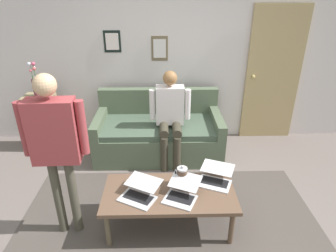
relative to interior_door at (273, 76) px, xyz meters
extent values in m
plane|color=#6F625E|center=(1.63, 2.11, -1.02)|extent=(7.68, 7.68, 0.00)
cube|color=#4D4540|center=(1.63, 2.09, -1.02)|extent=(3.16, 2.10, 0.01)
cube|color=silver|center=(1.63, -0.09, 0.33)|extent=(7.04, 0.10, 2.70)
cube|color=brown|center=(1.72, -0.04, 0.41)|extent=(0.24, 0.02, 0.36)
cube|color=silver|center=(1.72, -0.03, 0.41)|extent=(0.18, 0.00, 0.27)
cube|color=black|center=(2.40, -0.04, 0.51)|extent=(0.24, 0.02, 0.31)
cube|color=silver|center=(2.40, -0.03, 0.51)|extent=(0.19, 0.00, 0.24)
cube|color=tan|center=(0.00, 0.00, 0.00)|extent=(0.82, 0.05, 2.05)
sphere|color=tan|center=(0.31, 0.04, 0.00)|extent=(0.06, 0.06, 0.06)
cube|color=#55634B|center=(1.75, 0.53, -0.81)|extent=(1.79, 0.91, 0.42)
cube|color=#485A48|center=(1.75, 0.55, -0.56)|extent=(1.55, 0.83, 0.08)
cube|color=#55634B|center=(1.75, 0.15, -0.37)|extent=(1.79, 0.14, 0.46)
cube|color=#55634B|center=(0.91, 0.53, -0.50)|extent=(0.12, 0.91, 0.20)
cube|color=#55634B|center=(2.58, 0.53, -0.50)|extent=(0.12, 0.91, 0.20)
cube|color=brown|center=(1.63, 1.99, -0.61)|extent=(1.31, 0.64, 0.04)
cylinder|color=brown|center=(1.04, 2.25, -0.83)|extent=(0.05, 0.05, 0.39)
cylinder|color=brown|center=(2.22, 2.25, -0.83)|extent=(0.05, 0.05, 0.39)
cylinder|color=brown|center=(1.04, 1.74, -0.83)|extent=(0.05, 0.05, 0.39)
cylinder|color=brown|center=(2.22, 1.74, -0.83)|extent=(0.05, 0.05, 0.39)
cube|color=silver|center=(1.94, 2.10, -0.59)|extent=(0.40, 0.35, 0.01)
cube|color=black|center=(1.93, 2.08, -0.58)|extent=(0.31, 0.25, 0.00)
cube|color=silver|center=(1.88, 1.99, -0.48)|extent=(0.39, 0.34, 0.04)
cube|color=#A7DDDE|center=(1.88, 1.99, -0.48)|extent=(0.35, 0.31, 0.03)
cube|color=silver|center=(1.54, 2.12, -0.59)|extent=(0.36, 0.33, 0.01)
cube|color=black|center=(1.53, 2.10, -0.58)|extent=(0.28, 0.23, 0.00)
cube|color=silver|center=(1.48, 1.99, -0.47)|extent=(0.36, 0.32, 0.06)
cube|color=white|center=(1.48, 1.99, -0.47)|extent=(0.32, 0.29, 0.05)
cube|color=silver|center=(1.17, 1.88, -0.59)|extent=(0.39, 0.34, 0.01)
cube|color=black|center=(1.16, 1.86, -0.58)|extent=(0.31, 0.23, 0.00)
cube|color=silver|center=(1.12, 1.76, -0.47)|extent=(0.38, 0.33, 0.03)
cube|color=black|center=(1.12, 1.77, -0.47)|extent=(0.35, 0.29, 0.02)
cylinder|color=#4C3323|center=(1.50, 1.88, -0.50)|extent=(0.10, 0.10, 0.19)
cylinder|color=#B7B7BC|center=(1.50, 1.88, -0.40)|extent=(0.11, 0.11, 0.02)
sphere|color=#B2B2B7|center=(1.50, 1.88, -0.38)|extent=(0.03, 0.03, 0.03)
cube|color=black|center=(1.57, 1.88, -0.49)|extent=(0.01, 0.01, 0.13)
cube|color=tan|center=(3.48, 0.31, -0.60)|extent=(0.42, 0.32, 0.84)
cylinder|color=brown|center=(3.48, 0.31, -0.06)|extent=(0.09, 0.09, 0.24)
cylinder|color=#3D7038|center=(3.49, 0.30, 0.17)|extent=(0.01, 0.04, 0.21)
sphere|color=silver|center=(3.51, 0.30, 0.27)|extent=(0.05, 0.05, 0.05)
cylinder|color=#3D7038|center=(3.49, 0.32, 0.12)|extent=(0.02, 0.02, 0.13)
sphere|color=#E25668|center=(3.50, 0.32, 0.19)|extent=(0.03, 0.03, 0.03)
cylinder|color=#3D7038|center=(3.46, 0.31, 0.13)|extent=(0.01, 0.02, 0.15)
sphere|color=#D2595A|center=(3.45, 0.31, 0.21)|extent=(0.05, 0.05, 0.05)
cylinder|color=#3D7038|center=(3.46, 0.31, 0.17)|extent=(0.01, 0.02, 0.22)
sphere|color=#D3506D|center=(3.45, 0.31, 0.28)|extent=(0.05, 0.05, 0.05)
cylinder|color=#3D7038|center=(3.46, 0.30, 0.14)|extent=(0.01, 0.02, 0.16)
sphere|color=silver|center=(3.45, 0.29, 0.22)|extent=(0.03, 0.03, 0.03)
cylinder|color=#494538|center=(2.71, 2.03, -0.61)|extent=(0.08, 0.08, 0.83)
cylinder|color=#494538|center=(2.56, 2.03, -0.61)|extent=(0.08, 0.08, 0.83)
cube|color=#96383B|center=(2.64, 2.03, 0.10)|extent=(0.42, 0.20, 0.59)
cylinder|color=#96383B|center=(2.89, 2.04, 0.13)|extent=(0.08, 0.08, 0.50)
cylinder|color=#96383B|center=(2.39, 2.02, 0.13)|extent=(0.08, 0.08, 0.50)
sphere|color=tan|center=(2.64, 2.03, 0.53)|extent=(0.19, 0.19, 0.19)
cylinder|color=#3E392C|center=(1.50, 0.99, -0.77)|extent=(0.10, 0.10, 0.50)
cylinder|color=#3E392C|center=(1.67, 0.99, -0.77)|extent=(0.10, 0.10, 0.50)
cylinder|color=#3E392C|center=(1.50, 0.81, -0.47)|extent=(0.12, 0.40, 0.12)
cylinder|color=#3E392C|center=(1.67, 0.81, -0.47)|extent=(0.12, 0.40, 0.12)
cube|color=silver|center=(1.59, 0.63, -0.21)|extent=(0.37, 0.20, 0.52)
cylinder|color=silver|center=(1.35, 0.68, -0.19)|extent=(0.08, 0.08, 0.42)
cylinder|color=silver|center=(1.82, 0.68, -0.19)|extent=(0.08, 0.08, 0.42)
sphere|color=#976A3F|center=(1.59, 0.63, 0.16)|extent=(0.19, 0.19, 0.19)
camera|label=1|loc=(1.70, 4.32, 1.26)|focal=31.40mm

